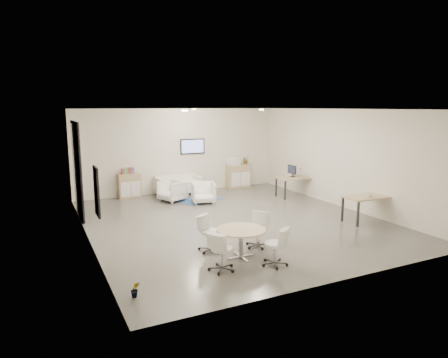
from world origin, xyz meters
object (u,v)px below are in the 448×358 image
loveseat (178,186)px  armchair_right (203,192)px  desk_front (368,199)px  sideboard_right (238,176)px  sideboard_left (130,186)px  armchair_left (172,190)px  desk_rear (295,179)px  round_table (241,233)px

loveseat → armchair_right: bearing=-82.0°
armchair_right → desk_front: armchair_right is taller
desk_front → sideboard_right: bearing=103.4°
sideboard_left → armchair_left: (1.23, -1.15, -0.04)m
loveseat → sideboard_right: bearing=-0.2°
desk_front → desk_rear: bearing=92.7°
loveseat → round_table: bearing=-101.0°
armchair_right → round_table: 5.17m
round_table → desk_front: bearing=11.2°
armchair_left → armchair_right: 1.14m
armchair_left → desk_rear: (4.31, -1.25, 0.23)m
loveseat → desk_front: size_ratio=1.16×
sideboard_left → desk_front: 8.14m
desk_front → armchair_right: bearing=132.9°
armchair_right → desk_front: 5.34m
sideboard_left → round_table: bearing=-82.6°
sideboard_left → desk_rear: 6.05m
armchair_right → desk_rear: bearing=6.3°
armchair_left → armchair_right: bearing=27.5°
desk_front → sideboard_left: bearing=135.8°
armchair_right → sideboard_right: bearing=53.4°
armchair_right → desk_front: bearing=-35.2°
desk_front → round_table: size_ratio=1.36×
armchair_right → desk_front: size_ratio=0.54×
loveseat → desk_front: bearing=-60.5°
armchair_left → round_table: (-0.34, -5.74, 0.16)m
sideboard_left → loveseat: (1.76, -0.18, -0.11)m
sideboard_left → armchair_left: 1.69m
armchair_left → round_table: size_ratio=0.75×
sideboard_left → armchair_right: size_ratio=1.13×
sideboard_right → round_table: (-3.55, -6.87, 0.09)m
desk_rear → armchair_right: bearing=174.1°
sideboard_right → armchair_left: sideboard_right is taller
desk_rear → round_table: size_ratio=1.30×
armchair_right → desk_rear: armchair_right is taller
desk_rear → round_table: (-4.66, -4.50, -0.07)m
armchair_left → desk_rear: 4.50m
sideboard_left → round_table: 6.95m
sideboard_right → round_table: bearing=-117.3°
sideboard_right → desk_front: 6.05m
sideboard_left → armchair_right: 2.82m
armchair_right → desk_front: (3.42, -4.09, 0.27)m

